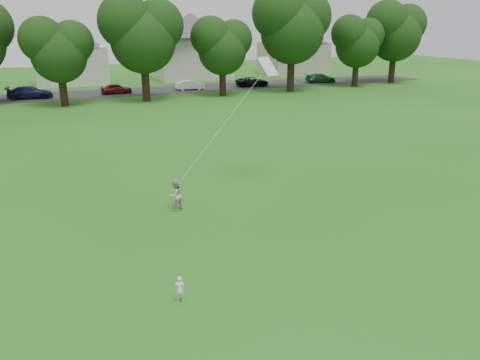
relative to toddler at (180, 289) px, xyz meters
name	(u,v)px	position (x,y,z in m)	size (l,w,h in m)	color
ground	(194,278)	(0.74, 1.09, -0.41)	(160.00, 160.00, 0.00)	#235C15
street	(80,95)	(0.74, 43.09, -0.40)	(90.00, 7.00, 0.01)	#2D2D30
toddler	(180,289)	(0.00, 0.00, 0.00)	(0.30, 0.19, 0.81)	white
older_boy	(175,195)	(1.71, 6.74, 0.27)	(0.66, 0.51, 1.36)	beige
kite	(224,124)	(4.30, 7.71, 2.90)	(3.21, 1.50, 7.24)	white
tree_row	(105,30)	(3.31, 37.33, 6.41)	(82.70, 9.26, 11.66)	black
parked_cars	(88,90)	(1.63, 42.09, 0.19)	(63.42, 2.24, 1.29)	black
house_row	(78,46)	(1.89, 53.09, 4.34)	(76.45, 13.96, 10.32)	beige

